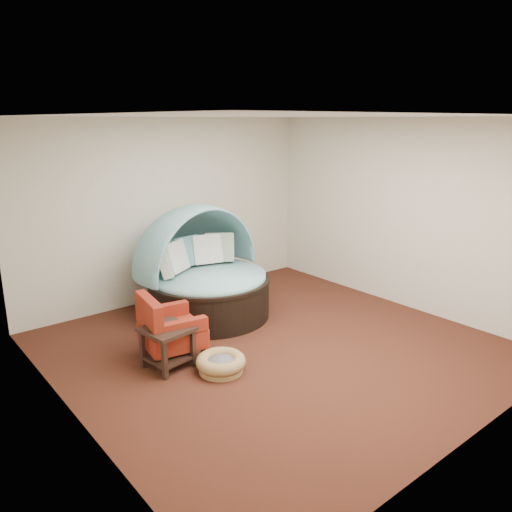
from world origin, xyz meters
TOP-DOWN VIEW (x-y plane):
  - floor at (0.00, 0.00)m, footprint 5.00×5.00m
  - wall_back at (0.00, 2.50)m, footprint 5.00×0.00m
  - wall_front at (0.00, -2.50)m, footprint 5.00×0.00m
  - wall_left at (-2.50, 0.00)m, footprint 0.00×5.00m
  - wall_right at (2.50, 0.00)m, footprint 0.00×5.00m
  - ceiling at (0.00, 0.00)m, footprint 5.00×5.00m
  - canopy_daybed at (-0.06, 1.51)m, footprint 2.02×1.96m
  - pet_basket at (-0.90, -0.08)m, footprint 0.59×0.59m
  - red_armchair at (-1.17, 0.60)m, footprint 0.78×0.78m
  - side_table at (-1.30, 0.39)m, footprint 0.58×0.58m

SIDE VIEW (x-z plane):
  - floor at x=0.00m, z-range 0.00..0.00m
  - pet_basket at x=-0.90m, z-range 0.00..0.20m
  - side_table at x=-1.30m, z-range 0.07..0.56m
  - red_armchair at x=-1.17m, z-range -0.03..0.77m
  - canopy_daybed at x=-0.06m, z-range -0.06..1.55m
  - wall_back at x=0.00m, z-range -1.10..3.90m
  - wall_front at x=0.00m, z-range -1.10..3.90m
  - wall_left at x=-2.50m, z-range -1.10..3.90m
  - wall_right at x=2.50m, z-range -1.10..3.90m
  - ceiling at x=0.00m, z-range 2.80..2.80m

